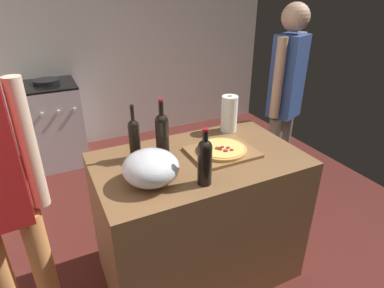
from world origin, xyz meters
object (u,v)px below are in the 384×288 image
at_px(mixing_bowl, 151,168).
at_px(wine_bottle_dark, 205,160).
at_px(person_in_red, 285,98).
at_px(paper_towel_roll, 229,114).
at_px(stove, 52,124).
at_px(wine_bottle_amber, 134,137).
at_px(wine_bottle_green, 162,134).
at_px(pizza, 222,149).

relative_size(mixing_bowl, wine_bottle_dark, 0.95).
bearing_deg(person_in_red, paper_towel_roll, -166.01).
relative_size(paper_towel_roll, wine_bottle_dark, 0.83).
bearing_deg(stove, wine_bottle_amber, -78.68).
bearing_deg(person_in_red, wine_bottle_green, -164.79).
height_order(wine_bottle_green, stove, wine_bottle_green).
xyz_separation_m(pizza, stove, (-0.88, 2.13, -0.48)).
relative_size(paper_towel_roll, person_in_red, 0.15).
bearing_deg(stove, person_in_red, -44.17).
relative_size(wine_bottle_amber, wine_bottle_dark, 1.08).
height_order(paper_towel_roll, stove, paper_towel_roll).
bearing_deg(paper_towel_roll, wine_bottle_green, -163.45).
height_order(stove, person_in_red, person_in_red).
distance_m(mixing_bowl, wine_bottle_dark, 0.28).
bearing_deg(wine_bottle_green, paper_towel_roll, 16.55).
xyz_separation_m(mixing_bowl, wine_bottle_dark, (0.25, -0.13, 0.05)).
bearing_deg(wine_bottle_amber, mixing_bowl, -91.25).
height_order(wine_bottle_amber, wine_bottle_dark, wine_bottle_amber).
height_order(paper_towel_roll, wine_bottle_dark, wine_bottle_dark).
bearing_deg(wine_bottle_dark, person_in_red, 31.80).
relative_size(mixing_bowl, stove, 0.31).
distance_m(mixing_bowl, paper_towel_roll, 0.83).
bearing_deg(wine_bottle_amber, stove, 101.32).
bearing_deg(wine_bottle_amber, pizza, -19.90).
bearing_deg(wine_bottle_dark, stove, 104.86).
xyz_separation_m(pizza, mixing_bowl, (-0.50, -0.12, 0.06)).
relative_size(pizza, mixing_bowl, 1.02).
bearing_deg(pizza, paper_towel_roll, 51.90).
height_order(wine_bottle_amber, wine_bottle_green, wine_bottle_green).
bearing_deg(person_in_red, mixing_bowl, -157.53).
relative_size(wine_bottle_dark, person_in_red, 0.18).
xyz_separation_m(stove, person_in_red, (1.74, -1.69, 0.55)).
bearing_deg(person_in_red, stove, 135.83).
distance_m(paper_towel_roll, wine_bottle_amber, 0.72).
relative_size(wine_bottle_dark, stove, 0.33).
bearing_deg(pizza, wine_bottle_dark, -135.88).
bearing_deg(mixing_bowl, paper_towel_roll, 29.16).
xyz_separation_m(wine_bottle_amber, person_in_red, (1.35, 0.26, -0.03)).
relative_size(paper_towel_roll, wine_bottle_green, 0.70).
relative_size(wine_bottle_green, person_in_red, 0.21).
bearing_deg(mixing_bowl, wine_bottle_dark, -27.23).
xyz_separation_m(paper_towel_roll, wine_bottle_green, (-0.57, -0.17, 0.03)).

